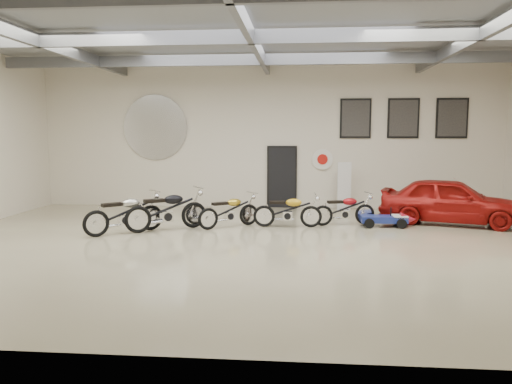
# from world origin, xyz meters

# --- Properties ---
(floor) EXTENTS (16.00, 12.00, 0.01)m
(floor) POSITION_xyz_m (0.00, 0.00, 0.00)
(floor) COLOR tan
(floor) RESTS_ON ground
(ceiling) EXTENTS (16.00, 12.00, 0.01)m
(ceiling) POSITION_xyz_m (0.00, 0.00, 5.00)
(ceiling) COLOR gray
(ceiling) RESTS_ON back_wall
(back_wall) EXTENTS (16.00, 0.02, 5.00)m
(back_wall) POSITION_xyz_m (0.00, 6.00, 2.50)
(back_wall) COLOR beige
(back_wall) RESTS_ON floor
(ceiling_beams) EXTENTS (15.80, 11.80, 0.32)m
(ceiling_beams) POSITION_xyz_m (0.00, 0.00, 4.75)
(ceiling_beams) COLOR slate
(ceiling_beams) RESTS_ON ceiling
(door) EXTENTS (0.92, 0.08, 2.10)m
(door) POSITION_xyz_m (0.50, 5.95, 1.05)
(door) COLOR black
(door) RESTS_ON back_wall
(logo_plaque) EXTENTS (2.30, 0.06, 1.16)m
(logo_plaque) POSITION_xyz_m (-4.00, 5.95, 2.80)
(logo_plaque) COLOR silver
(logo_plaque) RESTS_ON back_wall
(poster_left) EXTENTS (1.05, 0.08, 1.35)m
(poster_left) POSITION_xyz_m (3.00, 5.96, 3.10)
(poster_left) COLOR black
(poster_left) RESTS_ON back_wall
(poster_mid) EXTENTS (1.05, 0.08, 1.35)m
(poster_mid) POSITION_xyz_m (4.60, 5.96, 3.10)
(poster_mid) COLOR black
(poster_mid) RESTS_ON back_wall
(poster_right) EXTENTS (1.05, 0.08, 1.35)m
(poster_right) POSITION_xyz_m (6.20, 5.96, 3.10)
(poster_right) COLOR black
(poster_right) RESTS_ON back_wall
(oil_sign) EXTENTS (0.72, 0.10, 0.72)m
(oil_sign) POSITION_xyz_m (1.90, 5.95, 1.70)
(oil_sign) COLOR white
(oil_sign) RESTS_ON back_wall
(banner_stand) EXTENTS (0.49, 0.27, 1.71)m
(banner_stand) POSITION_xyz_m (2.62, 5.50, 0.85)
(banner_stand) COLOR white
(banner_stand) RESTS_ON floor
(motorcycle_silver) EXTENTS (2.02, 1.89, 1.10)m
(motorcycle_silver) POSITION_xyz_m (-3.42, 0.97, 0.55)
(motorcycle_silver) COLOR silver
(motorcycle_silver) RESTS_ON floor
(motorcycle_black) EXTENTS (2.23, 1.81, 1.16)m
(motorcycle_black) POSITION_xyz_m (-2.43, 1.48, 0.58)
(motorcycle_black) COLOR silver
(motorcycle_black) RESTS_ON floor
(motorcycle_gold) EXTENTS (1.81, 1.59, 0.96)m
(motorcycle_gold) POSITION_xyz_m (-0.83, 2.06, 0.48)
(motorcycle_gold) COLOR silver
(motorcycle_gold) RESTS_ON floor
(motorcycle_yellow) EXTENTS (1.88, 0.63, 0.97)m
(motorcycle_yellow) POSITION_xyz_m (0.79, 2.24, 0.48)
(motorcycle_yellow) COLOR silver
(motorcycle_yellow) RESTS_ON floor
(motorcycle_red) EXTENTS (1.89, 1.05, 0.94)m
(motorcycle_red) POSITION_xyz_m (2.38, 2.69, 0.47)
(motorcycle_red) COLOR silver
(motorcycle_red) RESTS_ON floor
(go_kart) EXTENTS (1.56, 0.72, 0.56)m
(go_kart) POSITION_xyz_m (3.60, 2.56, 0.28)
(go_kart) COLOR navy
(go_kart) RESTS_ON floor
(vintage_car) EXTENTS (2.70, 4.22, 1.34)m
(vintage_car) POSITION_xyz_m (5.45, 3.17, 0.67)
(vintage_car) COLOR maroon
(vintage_car) RESTS_ON floor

